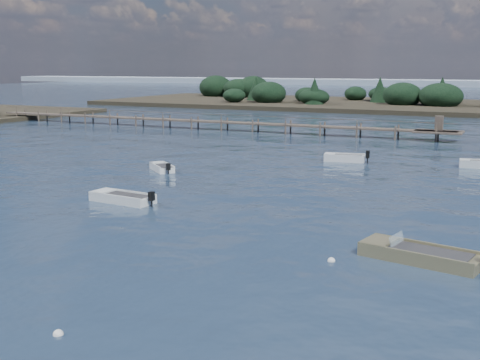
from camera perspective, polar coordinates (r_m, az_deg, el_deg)
The scene contains 10 objects.
ground at distance 80.29m, azimuth 16.57°, elevation 4.66°, with size 400.00×400.00×0.00m, color #182538.
dinghy_mid_grey at distance 36.33m, azimuth -11.08°, elevation -1.82°, with size 4.39×1.86×1.10m.
tender_far_white at distance 51.47m, azimuth 9.89°, elevation 1.94°, with size 3.82×1.85×1.28m.
tender_far_grey at distance 46.61m, azimuth -7.41°, elevation 1.05°, with size 2.99×2.80×1.05m.
dinghy_mid_white_a at distance 26.19m, azimuth 16.67°, elevation -7.00°, with size 5.30×2.72×1.22m.
buoy_a at distance 19.45m, azimuth -16.85°, elevation -13.86°, with size 0.32×0.32×0.32m, color silver.
buoy_b at distance 25.37m, azimuth 8.66°, elevation -7.61°, with size 0.32×0.32×0.32m, color silver.
buoy_c at distance 38.70m, azimuth -13.60°, elevation -1.38°, with size 0.32×0.32×0.32m, color silver.
jetty at distance 75.50m, azimuth -1.50°, elevation 5.49°, with size 64.50×3.20×3.40m.
distant_haze at distance 269.32m, azimuth 3.29°, elevation 9.08°, with size 280.00×20.00×2.40m, color #8B9AAD.
Camera 1 is at (12.55, -18.91, 7.96)m, focal length 45.00 mm.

